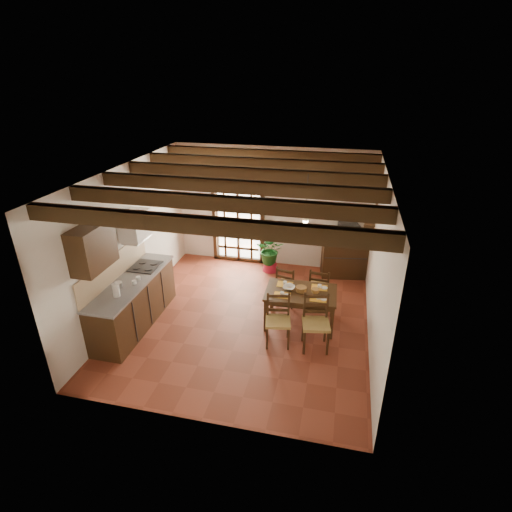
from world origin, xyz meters
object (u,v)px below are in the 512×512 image
(potted_plant, at_px, (271,248))
(sideboard, at_px, (346,257))
(kitchen_counter, at_px, (134,302))
(chair_far_left, at_px, (287,292))
(dining_table, at_px, (301,296))
(chair_near_right, at_px, (315,332))
(chair_near_left, at_px, (278,329))
(pendant_lamp, at_px, (306,217))
(crt_tv, at_px, (348,231))
(chair_far_right, at_px, (319,295))

(potted_plant, bearing_deg, sideboard, 4.92)
(kitchen_counter, height_order, chair_far_left, kitchen_counter)
(dining_table, bearing_deg, potted_plant, 113.41)
(kitchen_counter, bearing_deg, sideboard, 37.20)
(chair_near_right, distance_m, sideboard, 2.82)
(kitchen_counter, relative_size, chair_near_left, 2.48)
(dining_table, bearing_deg, chair_near_right, -64.04)
(kitchen_counter, bearing_deg, potted_plant, 52.99)
(chair_near_right, bearing_deg, sideboard, 70.94)
(kitchen_counter, xyz_separation_m, potted_plant, (2.02, 2.68, 0.10))
(potted_plant, relative_size, pendant_lamp, 2.11)
(chair_near_left, relative_size, crt_tv, 1.83)
(pendant_lamp, bearing_deg, crt_tv, 69.58)
(chair_near_left, bearing_deg, dining_table, 55.08)
(chair_far_right, xyz_separation_m, sideboard, (0.47, 1.49, 0.17))
(kitchen_counter, distance_m, chair_far_left, 2.94)
(kitchen_counter, relative_size, pendant_lamp, 2.66)
(dining_table, distance_m, pendant_lamp, 1.48)
(chair_far_left, xyz_separation_m, pendant_lamp, (0.34, -0.54, 1.81))
(crt_tv, bearing_deg, chair_near_right, -115.18)
(chair_far_right, bearing_deg, sideboard, -102.51)
(chair_near_right, bearing_deg, chair_far_left, 107.53)
(kitchen_counter, height_order, pendant_lamp, pendant_lamp)
(chair_far_right, xyz_separation_m, potted_plant, (-1.24, 1.35, 0.30))
(sideboard, distance_m, pendant_lamp, 2.73)
(chair_near_right, bearing_deg, dining_table, 107.36)
(crt_tv, bearing_deg, chair_far_right, -123.85)
(crt_tv, xyz_separation_m, pendant_lamp, (-0.76, -2.04, 0.99))
(chair_near_left, distance_m, sideboard, 3.01)
(chair_far_left, bearing_deg, chair_far_right, -165.78)
(dining_table, xyz_separation_m, crt_tv, (0.76, 2.14, 0.48))
(kitchen_counter, relative_size, potted_plant, 1.26)
(chair_near_left, height_order, crt_tv, crt_tv)
(dining_table, distance_m, chair_far_right, 0.79)
(kitchen_counter, xyz_separation_m, chair_near_left, (2.66, 0.02, -0.19))
(pendant_lamp, bearing_deg, dining_table, -90.00)
(sideboard, height_order, potted_plant, potted_plant)
(chair_far_left, relative_size, sideboard, 0.81)
(chair_near_right, height_order, sideboard, chair_near_right)
(crt_tv, bearing_deg, chair_far_left, -142.66)
(chair_near_right, bearing_deg, potted_plant, 105.44)
(dining_table, distance_m, potted_plant, 2.21)
(dining_table, distance_m, crt_tv, 2.33)
(kitchen_counter, distance_m, sideboard, 4.67)
(dining_table, bearing_deg, pendant_lamp, 88.24)
(chair_far_right, height_order, pendant_lamp, pendant_lamp)
(chair_far_left, bearing_deg, dining_table, 130.57)
(kitchen_counter, height_order, sideboard, kitchen_counter)
(dining_table, xyz_separation_m, chair_far_right, (0.30, 0.66, -0.33))
(kitchen_counter, height_order, dining_table, kitchen_counter)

